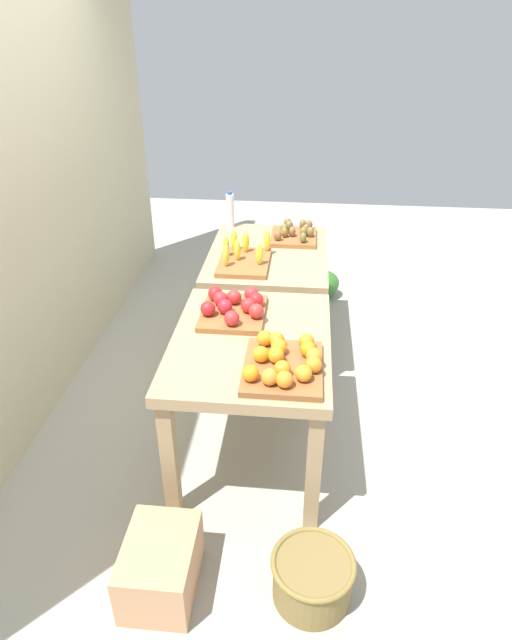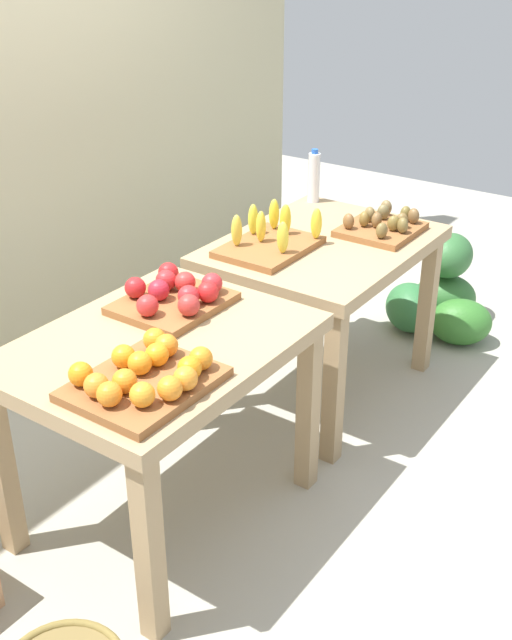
# 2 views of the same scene
# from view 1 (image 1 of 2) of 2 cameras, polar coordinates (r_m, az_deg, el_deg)

# --- Properties ---
(ground_plane) EXTENTS (8.00, 8.00, 0.00)m
(ground_plane) POSITION_cam_1_polar(r_m,az_deg,el_deg) (3.63, 0.46, -7.53)
(ground_plane) COLOR #A6A394
(back_wall) EXTENTS (4.40, 0.12, 3.00)m
(back_wall) POSITION_cam_1_polar(r_m,az_deg,el_deg) (3.36, -23.93, 15.31)
(back_wall) COLOR beige
(back_wall) RESTS_ON ground_plane
(display_table_left) EXTENTS (1.04, 0.80, 0.77)m
(display_table_left) POSITION_cam_1_polar(r_m,az_deg,el_deg) (2.80, -0.54, -3.93)
(display_table_left) COLOR tan
(display_table_left) RESTS_ON ground_plane
(display_table_right) EXTENTS (1.04, 0.80, 0.77)m
(display_table_right) POSITION_cam_1_polar(r_m,az_deg,el_deg) (3.77, 1.28, 5.62)
(display_table_right) COLOR tan
(display_table_right) RESTS_ON ground_plane
(orange_bin) EXTENTS (0.44, 0.37, 0.11)m
(orange_bin) POSITION_cam_1_polar(r_m,az_deg,el_deg) (2.49, 2.96, -4.44)
(orange_bin) COLOR brown
(orange_bin) RESTS_ON display_table_left
(apple_bin) EXTENTS (0.40, 0.36, 0.11)m
(apple_bin) POSITION_cam_1_polar(r_m,az_deg,el_deg) (2.92, -2.32, 1.31)
(apple_bin) COLOR brown
(apple_bin) RESTS_ON display_table_left
(banana_crate) EXTENTS (0.44, 0.33, 0.17)m
(banana_crate) POSITION_cam_1_polar(r_m,az_deg,el_deg) (3.53, -1.31, 6.60)
(banana_crate) COLOR brown
(banana_crate) RESTS_ON display_table_right
(kiwi_bin) EXTENTS (0.36, 0.32, 0.10)m
(kiwi_bin) POSITION_cam_1_polar(r_m,az_deg,el_deg) (3.94, 4.06, 8.98)
(kiwi_bin) COLOR brown
(kiwi_bin) RESTS_ON display_table_right
(water_bottle) EXTENTS (0.06, 0.06, 0.27)m
(water_bottle) POSITION_cam_1_polar(r_m,az_deg,el_deg) (4.13, -2.74, 11.41)
(water_bottle) COLOR silver
(water_bottle) RESTS_ON display_table_right
(watermelon_pile) EXTENTS (0.64, 0.70, 0.52)m
(watermelon_pile) POSITION_cam_1_polar(r_m,az_deg,el_deg) (4.81, 4.83, 5.01)
(watermelon_pile) COLOR #356E33
(watermelon_pile) RESTS_ON ground_plane
(wicker_basket) EXTENTS (0.36, 0.36, 0.22)m
(wicker_basket) POSITION_cam_1_polar(r_m,az_deg,el_deg) (2.57, 5.92, -25.24)
(wicker_basket) COLOR olive
(wicker_basket) RESTS_ON ground_plane
(cardboard_produce_box) EXTENTS (0.40, 0.30, 0.27)m
(cardboard_produce_box) POSITION_cam_1_polar(r_m,az_deg,el_deg) (2.59, -9.97, -24.06)
(cardboard_produce_box) COLOR tan
(cardboard_produce_box) RESTS_ON ground_plane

